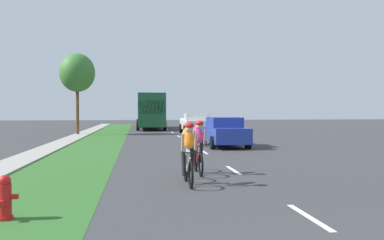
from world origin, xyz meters
name	(u,v)px	position (x,y,z in m)	size (l,w,h in m)	color
ground_plane	(191,144)	(0.00, 20.00, 0.00)	(120.00, 120.00, 0.00)	#38383A
grass_verge	(96,145)	(-5.21, 20.00, 0.00)	(2.92, 70.00, 0.01)	#2D6026
sidewalk_concrete	(56,145)	(-7.28, 20.00, 0.00)	(1.24, 70.00, 0.10)	#9E998E
lane_markings_center	(183,139)	(0.00, 24.00, 0.00)	(0.12, 52.20, 0.01)	white
fire_hydrant_red	(5,198)	(-5.21, 4.93, 0.37)	(0.44, 0.38, 0.76)	red
cyclist_lead	(188,153)	(-1.71, 7.70, 0.81)	(0.42, 1.72, 1.58)	black
cyclist_trailing	(198,146)	(-1.21, 9.40, 0.81)	(0.42, 1.72, 1.58)	black
sedan_blue	(225,132)	(1.51, 18.24, 0.77)	(1.98, 4.30, 1.52)	#23389E
pickup_white	(195,124)	(1.66, 30.02, 0.83)	(2.22, 5.10, 1.64)	silver
bus_dark_green	(150,110)	(-1.69, 39.52, 1.98)	(2.78, 11.60, 3.48)	#194C2D
suv_red	(147,117)	(-1.60, 57.76, 0.95)	(2.15, 4.70, 1.79)	red
street_tree_near	(77,73)	(-7.59, 29.92, 4.78)	(2.71, 2.71, 6.30)	brown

